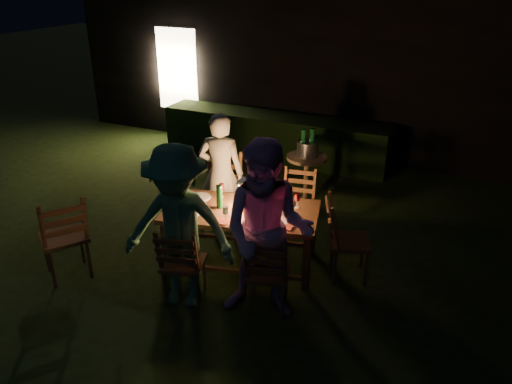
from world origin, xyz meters
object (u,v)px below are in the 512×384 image
at_px(chair_near_right, 268,286).
at_px(chair_end, 347,253).
at_px(person_house_side, 221,173).
at_px(person_opp_right, 267,232).
at_px(person_opp_left, 179,228).
at_px(bottle_bucket_a, 303,146).
at_px(chair_near_left, 184,275).
at_px(side_table, 307,162).
at_px(bottle_table, 219,197).
at_px(ice_bucket, 307,149).
at_px(lantern, 246,196).
at_px(bottle_bucket_b, 312,145).
at_px(chair_spare, 67,251).
at_px(chair_far_right, 296,218).
at_px(chair_far_left, 221,208).
at_px(dining_table, 241,215).

height_order(chair_near_right, chair_end, chair_end).
xyz_separation_m(person_house_side, person_opp_right, (1.26, -1.38, 0.13)).
distance_m(person_opp_left, bottle_bucket_a, 2.71).
relative_size(chair_near_left, side_table, 1.21).
bearing_deg(bottle_table, person_opp_left, -90.17).
xyz_separation_m(bottle_table, ice_bucket, (0.39, 1.88, 0.02)).
height_order(person_opp_right, person_opp_left, person_opp_right).
bearing_deg(lantern, bottle_table, -157.00).
xyz_separation_m(person_opp_right, bottle_bucket_b, (-0.43, 2.55, 0.01)).
bearing_deg(lantern, person_house_side, 136.53).
height_order(person_house_side, bottle_table, person_house_side).
distance_m(chair_spare, bottle_table, 1.83).
relative_size(chair_end, lantern, 2.86).
bearing_deg(bottle_bucket_b, bottle_bucket_a, -141.34).
bearing_deg(bottle_bucket_b, bottle_table, -102.94).
relative_size(person_opp_right, person_opp_left, 1.06).
relative_size(person_house_side, person_opp_left, 0.91).
bearing_deg(chair_far_right, chair_near_left, 61.21).
bearing_deg(chair_far_right, chair_end, 135.53).
height_order(chair_near_left, person_opp_right, person_opp_right).
bearing_deg(chair_far_right, lantern, 59.36).
bearing_deg(ice_bucket, chair_far_right, -77.56).
height_order(chair_far_right, ice_bucket, ice_bucket).
relative_size(chair_near_right, chair_spare, 0.85).
relative_size(person_opp_right, lantern, 5.33).
relative_size(person_opp_right, bottle_bucket_b, 5.83).
relative_size(person_opp_left, bottle_table, 6.31).
xyz_separation_m(lantern, bottle_bucket_b, (0.16, 1.80, 0.06)).
bearing_deg(side_table, bottle_bucket_b, 38.66).
xyz_separation_m(chair_spare, lantern, (1.73, 1.10, 0.56)).
bearing_deg(chair_far_left, person_opp_left, 90.87).
bearing_deg(person_opp_right, chair_end, 46.36).
xyz_separation_m(chair_far_right, lantern, (-0.32, -0.82, 0.60)).
relative_size(side_table, ice_bucket, 2.61).
bearing_deg(lantern, bottle_bucket_a, 87.97).
relative_size(chair_far_right, chair_end, 0.93).
bearing_deg(bottle_table, chair_end, 13.43).
height_order(chair_far_right, lantern, lantern).
height_order(person_opp_right, ice_bucket, person_opp_right).
distance_m(chair_near_left, chair_near_right, 0.90).
height_order(chair_spare, person_opp_left, person_opp_left).
xyz_separation_m(dining_table, lantern, (0.04, 0.06, 0.23)).
relative_size(chair_end, bottle_bucket_a, 3.13).
bearing_deg(chair_near_right, chair_near_left, 178.84).
bearing_deg(person_opp_right, bottle_bucket_b, 86.06).
distance_m(chair_near_right, chair_far_left, 1.79).
height_order(chair_near_right, lantern, lantern).
bearing_deg(chair_near_right, chair_far_right, 85.06).
xyz_separation_m(chair_near_left, bottle_bucket_b, (0.45, 2.71, 0.65)).
relative_size(lantern, bottle_table, 1.25).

